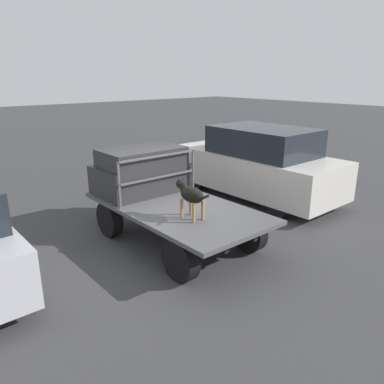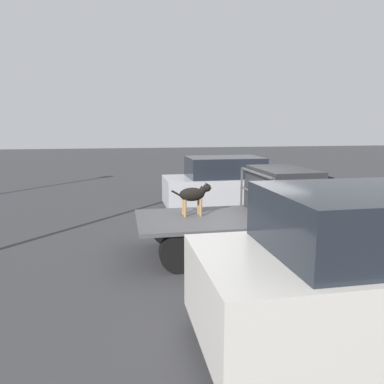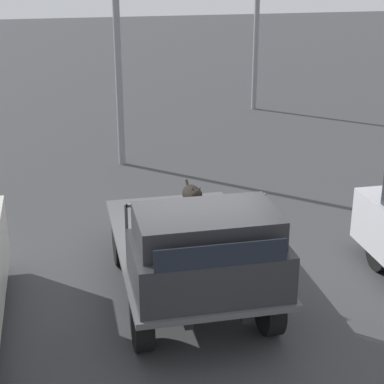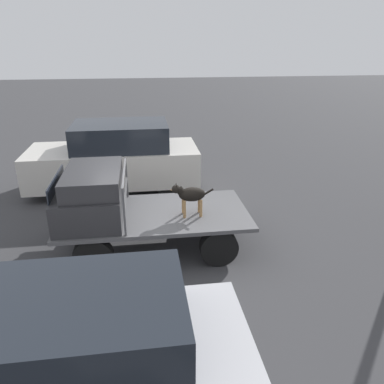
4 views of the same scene
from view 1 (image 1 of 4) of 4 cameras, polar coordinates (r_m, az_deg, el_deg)
ground_plane at (r=7.85m, az=-2.40°, el=-7.69°), size 80.00×80.00×0.00m
flatbed_truck at (r=7.62m, az=-2.46°, el=-3.60°), size 3.92×2.04×0.82m
truck_cab at (r=8.39m, az=-7.79°, el=3.19°), size 1.27×1.92×1.00m
truck_headboard at (r=7.81m, az=-5.12°, el=3.31°), size 0.04×1.92×0.94m
dog at (r=6.74m, az=-0.28°, el=-0.36°), size 0.89×0.29×0.72m
parked_pickup_far at (r=10.64m, az=9.88°, el=4.33°), size 4.91×2.03×1.99m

